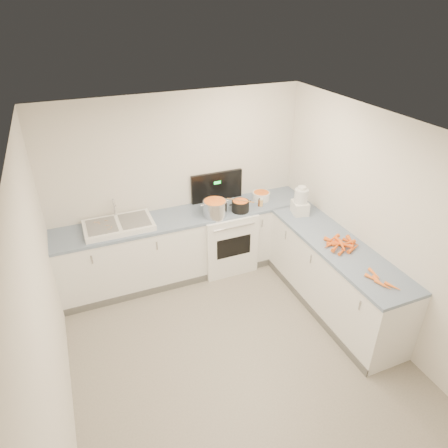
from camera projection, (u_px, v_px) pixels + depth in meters
name	position (u px, v px, depth m)	size (l,w,h in m)	color
floor	(237.00, 355.00, 4.48)	(3.50, 4.00, 0.00)	gray
ceiling	(242.00, 138.00, 3.24)	(3.50, 4.00, 0.00)	silver
wall_back	(179.00, 185.00, 5.46)	(3.50, 2.50, 0.00)	silver
wall_left	(45.00, 311.00, 3.28)	(4.00, 2.50, 0.00)	silver
wall_right	(382.00, 229.00, 4.44)	(4.00, 2.50, 0.00)	silver
counter_back	(188.00, 244.00, 5.61)	(3.50, 0.62, 0.94)	white
counter_right	(334.00, 276.00, 4.97)	(0.62, 2.20, 0.94)	white
stove	(225.00, 237.00, 5.78)	(0.76, 0.65, 1.36)	white
sink	(119.00, 225.00, 5.06)	(0.86, 0.52, 0.31)	white
steel_pot	(215.00, 209.00, 5.32)	(0.32, 0.32, 0.24)	silver
black_pot	(240.00, 207.00, 5.44)	(0.24, 0.24, 0.17)	black
wooden_spoon	(241.00, 200.00, 5.40)	(0.02, 0.02, 0.39)	#AD7A47
mixing_bowl	(261.00, 196.00, 5.75)	(0.25, 0.25, 0.12)	white
extract_bottle	(259.00, 203.00, 5.58)	(0.04, 0.04, 0.10)	#593319
spice_jar	(261.00, 203.00, 5.58)	(0.06, 0.06, 0.10)	#E5B266
food_processor	(300.00, 202.00, 5.33)	(0.24, 0.27, 0.40)	white
carrot_pile	(342.00, 244.00, 4.67)	(0.43, 0.39, 0.09)	orange
peeled_carrots	(380.00, 281.00, 4.10)	(0.19, 0.41, 0.04)	orange
peelings	(103.00, 225.00, 4.99)	(0.22, 0.27, 0.01)	tan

